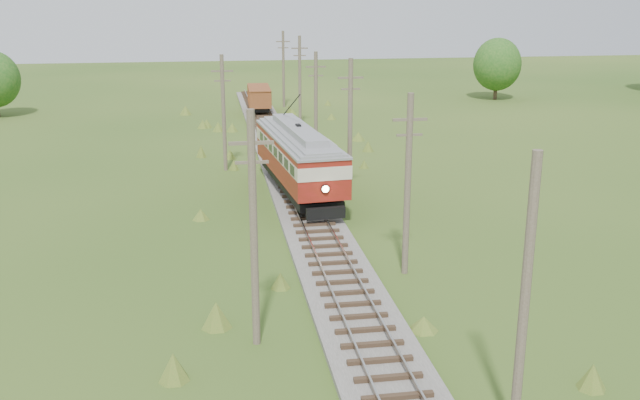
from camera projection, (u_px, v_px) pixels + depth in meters
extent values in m
cube|color=#605B54|center=(295.00, 187.00, 48.67)|extent=(3.60, 96.00, 0.25)
cube|color=#726659|center=(284.00, 182.00, 48.46)|extent=(0.08, 96.00, 0.17)
cube|color=#726659|center=(305.00, 181.00, 48.68)|extent=(0.08, 96.00, 0.17)
cube|color=#2D2116|center=(295.00, 184.00, 48.62)|extent=(2.40, 96.00, 0.16)
cube|color=black|center=(299.00, 181.00, 46.39)|extent=(3.81, 12.51, 0.50)
cube|color=maroon|center=(299.00, 165.00, 46.07)|extent=(4.38, 13.62, 1.23)
cube|color=beige|center=(298.00, 149.00, 45.79)|extent=(4.42, 13.69, 0.78)
cube|color=black|center=(298.00, 149.00, 45.79)|extent=(4.39, 13.09, 0.61)
cube|color=maroon|center=(298.00, 141.00, 45.64)|extent=(4.38, 13.62, 0.33)
cube|color=gray|center=(298.00, 135.00, 45.53)|extent=(4.46, 13.76, 0.42)
cube|color=gray|center=(298.00, 129.00, 45.43)|extent=(2.35, 10.12, 0.45)
sphere|color=#FFF2BF|center=(325.00, 189.00, 39.73)|extent=(0.40, 0.40, 0.40)
cylinder|color=black|center=(291.00, 105.00, 46.94)|extent=(0.56, 5.18, 2.15)
cylinder|color=black|center=(304.00, 205.00, 41.50)|extent=(0.22, 0.90, 0.89)
cylinder|color=black|center=(332.00, 202.00, 41.90)|extent=(0.22, 0.90, 0.89)
cylinder|color=black|center=(272.00, 165.00, 50.91)|extent=(0.22, 0.90, 0.89)
cylinder|color=black|center=(294.00, 164.00, 51.31)|extent=(0.22, 0.90, 0.89)
cube|color=black|center=(259.00, 106.00, 78.44)|extent=(2.02, 6.40, 0.44)
cube|color=brown|center=(259.00, 96.00, 78.13)|extent=(2.50, 7.12, 1.76)
cube|color=brown|center=(259.00, 87.00, 77.87)|extent=(2.55, 7.26, 0.11)
cylinder|color=black|center=(254.00, 109.00, 76.33)|extent=(0.13, 0.71, 0.71)
cylinder|color=black|center=(266.00, 108.00, 76.49)|extent=(0.13, 0.71, 0.71)
cylinder|color=black|center=(253.00, 103.00, 80.36)|extent=(0.13, 0.71, 0.71)
cylinder|color=black|center=(264.00, 103.00, 80.52)|extent=(0.13, 0.71, 0.71)
cone|color=gray|center=(319.00, 138.00, 62.83)|extent=(2.90, 2.90, 1.09)
cone|color=gray|center=(328.00, 142.00, 62.14)|extent=(1.63, 1.63, 0.63)
cylinder|color=brown|center=(525.00, 300.00, 20.45)|extent=(0.30, 0.30, 8.80)
cylinder|color=brown|center=(408.00, 186.00, 32.83)|extent=(0.30, 0.30, 8.60)
cube|color=brown|center=(410.00, 120.00, 31.96)|extent=(1.60, 0.12, 0.12)
cube|color=brown|center=(409.00, 135.00, 32.16)|extent=(1.20, 0.10, 0.10)
cylinder|color=brown|center=(350.00, 130.00, 45.08)|extent=(0.30, 0.30, 9.00)
cube|color=brown|center=(351.00, 78.00, 44.16)|extent=(1.60, 0.12, 0.12)
cube|color=brown|center=(351.00, 89.00, 44.36)|extent=(1.20, 0.10, 0.10)
cylinder|color=brown|center=(316.00, 104.00, 57.46)|extent=(0.30, 0.30, 8.40)
cube|color=brown|center=(316.00, 67.00, 56.62)|extent=(1.60, 0.12, 0.12)
cube|color=brown|center=(316.00, 76.00, 56.82)|extent=(1.20, 0.10, 0.10)
cylinder|color=brown|center=(300.00, 82.00, 69.78)|extent=(0.30, 0.30, 8.90)
cube|color=brown|center=(300.00, 48.00, 68.87)|extent=(1.60, 0.12, 0.12)
cube|color=brown|center=(300.00, 56.00, 69.06)|extent=(1.20, 0.10, 0.10)
cylinder|color=brown|center=(283.00, 69.00, 82.10)|extent=(0.30, 0.30, 8.70)
cube|color=brown|center=(283.00, 42.00, 81.22)|extent=(1.60, 0.12, 0.12)
cube|color=brown|center=(283.00, 48.00, 81.41)|extent=(1.20, 0.10, 0.10)
cylinder|color=brown|center=(254.00, 232.00, 25.96)|extent=(0.30, 0.30, 9.00)
cube|color=brown|center=(251.00, 143.00, 25.03)|extent=(1.60, 0.12, 0.12)
cube|color=brown|center=(252.00, 162.00, 25.23)|extent=(1.20, 0.10, 0.10)
cylinder|color=brown|center=(224.00, 114.00, 52.51)|extent=(0.30, 0.30, 8.60)
cube|color=brown|center=(222.00, 71.00, 51.64)|extent=(1.60, 0.12, 0.12)
cube|color=brown|center=(222.00, 81.00, 51.84)|extent=(1.20, 0.10, 0.10)
cylinder|color=#38281C|center=(495.00, 89.00, 88.90)|extent=(0.50, 0.50, 2.52)
ellipsoid|color=#184F17|center=(497.00, 64.00, 88.04)|extent=(5.88, 5.88, 6.47)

